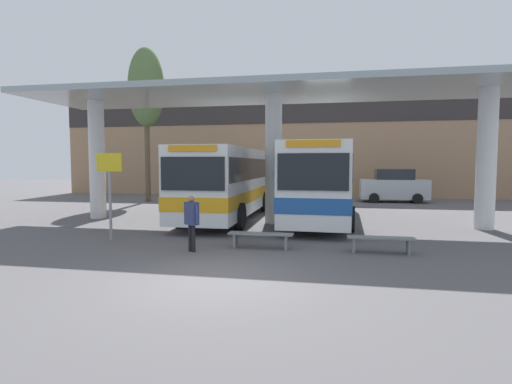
# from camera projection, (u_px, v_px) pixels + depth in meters

# --- Properties ---
(ground_plane) EXTENTS (100.00, 100.00, 0.00)m
(ground_plane) POSITION_uv_depth(u_px,v_px,m) (214.00, 280.00, 8.68)
(ground_plane) COLOR #565456
(townhouse_backdrop) EXTENTS (40.00, 0.58, 7.46)m
(townhouse_backdrop) POSITION_uv_depth(u_px,v_px,m) (301.00, 141.00, 31.01)
(townhouse_backdrop) COLOR #9E7A5B
(townhouse_backdrop) RESTS_ON ground_plane
(station_canopy) EXTENTS (21.57, 5.38, 5.67)m
(station_canopy) POSITION_uv_depth(u_px,v_px,m) (274.00, 108.00, 16.76)
(station_canopy) COLOR silver
(station_canopy) RESTS_ON ground_plane
(transit_bus_left_bay) EXTENTS (2.85, 10.34, 3.20)m
(transit_bus_left_bay) POSITION_uv_depth(u_px,v_px,m) (229.00, 180.00, 18.58)
(transit_bus_left_bay) COLOR white
(transit_bus_left_bay) RESTS_ON ground_plane
(transit_bus_center_bay) EXTENTS (2.98, 11.26, 3.32)m
(transit_bus_center_bay) POSITION_uv_depth(u_px,v_px,m) (322.00, 179.00, 18.28)
(transit_bus_center_bay) COLOR white
(transit_bus_center_bay) RESTS_ON ground_plane
(waiting_bench_near_pillar) EXTENTS (1.95, 0.44, 0.46)m
(waiting_bench_near_pillar) POSITION_uv_depth(u_px,v_px,m) (261.00, 237.00, 11.94)
(waiting_bench_near_pillar) COLOR slate
(waiting_bench_near_pillar) RESTS_ON ground_plane
(waiting_bench_mid_platform) EXTENTS (1.87, 0.44, 0.46)m
(waiting_bench_mid_platform) POSITION_uv_depth(u_px,v_px,m) (381.00, 241.00, 11.28)
(waiting_bench_mid_platform) COLOR slate
(waiting_bench_mid_platform) RESTS_ON ground_plane
(info_sign_platform) EXTENTS (0.90, 0.09, 2.88)m
(info_sign_platform) POSITION_uv_depth(u_px,v_px,m) (110.00, 178.00, 13.17)
(info_sign_platform) COLOR gray
(info_sign_platform) RESTS_ON ground_plane
(pedestrian_waiting) EXTENTS (0.54, 0.43, 1.62)m
(pedestrian_waiting) POSITION_uv_depth(u_px,v_px,m) (192.00, 218.00, 11.45)
(pedestrian_waiting) COLOR black
(pedestrian_waiting) RESTS_ON ground_plane
(poplar_tree_behind_left) EXTENTS (2.36, 2.36, 10.20)m
(poplar_tree_behind_left) POSITION_uv_depth(u_px,v_px,m) (146.00, 89.00, 26.38)
(poplar_tree_behind_left) COLOR brown
(poplar_tree_behind_left) RESTS_ON ground_plane
(parked_car_street) EXTENTS (4.34, 1.95, 2.19)m
(parked_car_street) POSITION_uv_depth(u_px,v_px,m) (394.00, 186.00, 26.49)
(parked_car_street) COLOR #B2B7BC
(parked_car_street) RESTS_ON ground_plane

